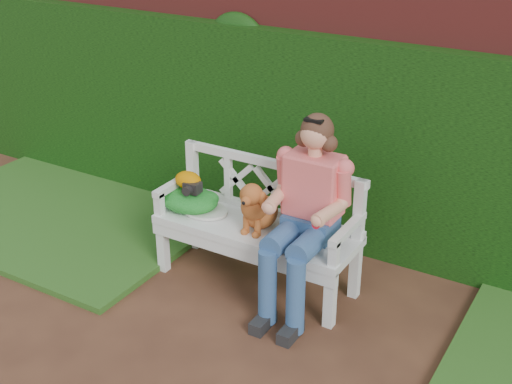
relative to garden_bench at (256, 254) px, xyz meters
The scene contains 11 objects.
ground 0.94m from the garden_bench, 64.90° to the right, with size 60.00×60.00×0.00m, color #3F2319.
brick_wall 1.43m from the garden_bench, 70.44° to the left, with size 10.00×0.30×2.20m, color maroon.
ivy_hedge 1.12m from the garden_bench, 65.96° to the left, with size 10.00×0.18×1.70m, color #205C13.
grass_left 2.03m from the garden_bench, behind, with size 2.60×2.00×0.05m, color #204B11.
garden_bench is the anchor object (origin of this frame).
seated_woman 0.62m from the garden_bench, ahead, with size 0.58×0.77×1.36m, color #D34750, non-canonical shape.
dog 0.44m from the garden_bench, 33.74° to the right, with size 0.26×0.35×0.39m, color #B68249, non-canonical shape.
tennis_racket 0.53m from the garden_bench, behind, with size 0.67×0.28×0.03m, color white, non-canonical shape.
green_bag 0.66m from the garden_bench, behind, with size 0.47×0.36×0.16m, color #27721F, non-canonical shape.
camera_item 0.68m from the garden_bench, behind, with size 0.12×0.09×0.08m, color black.
baseball_glove 0.75m from the garden_bench, behind, with size 0.21×0.16×0.13m, color #C57200.
Camera 1 is at (1.84, -2.92, 2.81)m, focal length 48.00 mm.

